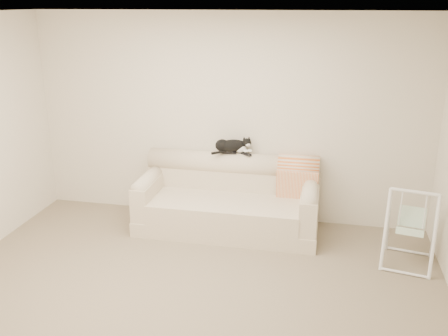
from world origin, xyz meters
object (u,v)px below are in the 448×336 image
sofa (229,201)px  remote_a (229,152)px  remote_b (246,154)px  baby_swing (411,227)px  tuxedo_cat (232,146)px

sofa → remote_a: (-0.04, 0.23, 0.56)m
sofa → remote_b: bearing=53.1°
baby_swing → remote_a: bearing=161.2°
remote_b → baby_swing: remote_b is taller
remote_a → tuxedo_cat: (0.04, 0.01, 0.09)m
tuxedo_cat → baby_swing: (2.07, -0.73, -0.57)m
sofa → baby_swing: 2.13m
tuxedo_cat → baby_swing: 2.27m
sofa → remote_a: remote_a is taller
remote_a → baby_swing: 2.28m
remote_a → tuxedo_cat: tuxedo_cat is taller
baby_swing → sofa: bearing=166.6°
sofa → baby_swing: bearing=-13.4°
remote_a → baby_swing: size_ratio=0.22×
remote_b → tuxedo_cat: tuxedo_cat is taller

